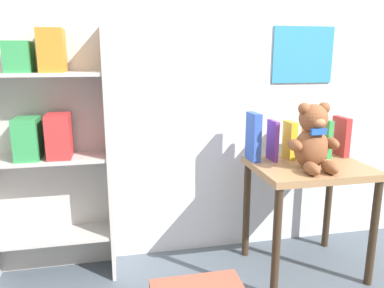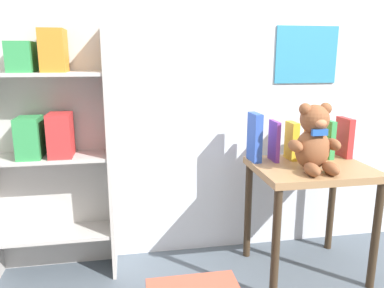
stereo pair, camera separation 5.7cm
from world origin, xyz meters
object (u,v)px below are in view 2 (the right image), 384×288
(display_table, at_px, (310,184))
(book_standing_red, at_px, (344,137))
(bookshelf_side, at_px, (48,140))
(book_standing_yellow, at_px, (292,141))
(teddy_bear, at_px, (314,140))
(book_standing_orange, at_px, (311,135))
(book_standing_purple, at_px, (274,141))
(book_standing_green, at_px, (328,139))
(book_standing_blue, at_px, (255,137))

(display_table, distance_m, book_standing_red, 0.36)
(bookshelf_side, bearing_deg, book_standing_yellow, -4.38)
(book_standing_yellow, bearing_deg, teddy_bear, -85.44)
(display_table, xyz_separation_m, book_standing_orange, (0.05, 0.12, 0.23))
(book_standing_purple, bearing_deg, book_standing_yellow, 5.12)
(book_standing_green, xyz_separation_m, book_standing_red, (0.10, 0.01, 0.00))
(bookshelf_side, bearing_deg, book_standing_purple, -5.21)
(teddy_bear, distance_m, book_standing_blue, 0.31)
(bookshelf_side, distance_m, teddy_bear, 1.33)
(book_standing_purple, distance_m, book_standing_yellow, 0.11)
(bookshelf_side, relative_size, display_table, 2.17)
(book_standing_blue, bearing_deg, book_standing_red, -1.78)
(book_standing_purple, height_order, book_standing_orange, book_standing_orange)
(book_standing_yellow, relative_size, book_standing_red, 0.94)
(display_table, distance_m, book_standing_purple, 0.29)
(book_standing_orange, xyz_separation_m, book_standing_red, (0.21, 0.02, -0.02))
(bookshelf_side, height_order, book_standing_purple, bookshelf_side)
(display_table, relative_size, book_standing_purple, 2.78)
(book_standing_purple, xyz_separation_m, book_standing_orange, (0.21, -0.01, 0.02))
(bookshelf_side, bearing_deg, display_table, -9.96)
(book_standing_purple, relative_size, book_standing_yellow, 1.05)
(book_standing_yellow, bearing_deg, book_standing_red, 0.35)
(book_standing_blue, xyz_separation_m, book_standing_orange, (0.31, -0.02, 0.00))
(teddy_bear, bearing_deg, book_standing_yellow, 95.05)
(teddy_bear, bearing_deg, display_table, 65.08)
(bookshelf_side, distance_m, book_standing_purple, 1.18)
(book_standing_yellow, distance_m, book_standing_red, 0.31)
(book_standing_orange, height_order, book_standing_green, book_standing_orange)
(bookshelf_side, bearing_deg, teddy_bear, -13.31)
(book_standing_blue, xyz_separation_m, book_standing_red, (0.52, -0.00, -0.02))
(book_standing_purple, xyz_separation_m, book_standing_yellow, (0.10, 0.01, -0.01))
(teddy_bear, relative_size, book_standing_green, 1.59)
(bookshelf_side, bearing_deg, book_standing_green, -4.11)
(bookshelf_side, xyz_separation_m, book_standing_green, (1.49, -0.11, -0.03))
(book_standing_blue, height_order, book_standing_yellow, book_standing_blue)
(book_standing_yellow, height_order, book_standing_orange, book_standing_orange)
(book_standing_yellow, bearing_deg, display_table, -69.40)
(bookshelf_side, xyz_separation_m, teddy_bear, (1.30, -0.31, 0.01))
(book_standing_purple, height_order, book_standing_green, book_standing_purple)
(display_table, relative_size, book_standing_red, 2.75)
(book_standing_blue, relative_size, book_standing_purple, 1.19)
(book_standing_yellow, height_order, book_standing_red, book_standing_red)
(book_standing_purple, relative_size, book_standing_green, 1.03)
(book_standing_yellow, height_order, book_standing_green, book_standing_green)
(book_standing_blue, height_order, book_standing_red, book_standing_blue)
(bookshelf_side, relative_size, book_standing_blue, 5.05)
(book_standing_purple, xyz_separation_m, book_standing_red, (0.42, 0.01, 0.00))
(display_table, height_order, book_standing_red, book_standing_red)
(book_standing_yellow, bearing_deg, bookshelf_side, 175.14)
(bookshelf_side, height_order, book_standing_yellow, bookshelf_side)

